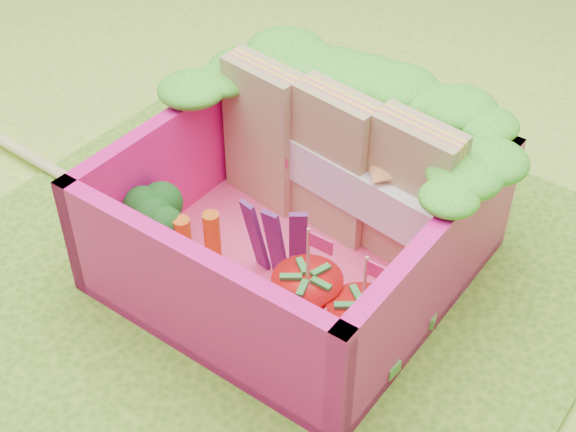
% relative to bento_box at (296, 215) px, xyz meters
% --- Properties ---
extents(ground, '(14.00, 14.00, 0.00)m').
position_rel_bento_box_xyz_m(ground, '(-0.08, -0.11, -0.31)').
color(ground, '#89BC35').
rests_on(ground, ground).
extents(placemat, '(2.60, 2.60, 0.03)m').
position_rel_bento_box_xyz_m(placemat, '(-0.08, -0.11, -0.29)').
color(placemat, '#528D20').
rests_on(placemat, ground).
extents(bento_floor, '(1.30, 1.30, 0.05)m').
position_rel_bento_box_xyz_m(bento_floor, '(0.00, 0.00, -0.25)').
color(bento_floor, '#FB407C').
rests_on(bento_floor, placemat).
extents(bento_box, '(1.30, 1.30, 0.55)m').
position_rel_bento_box_xyz_m(bento_box, '(0.00, 0.00, 0.00)').
color(bento_box, '#F51486').
rests_on(bento_box, placemat).
extents(lettuce_ruffle, '(1.43, 0.77, 0.11)m').
position_rel_bento_box_xyz_m(lettuce_ruffle, '(0.00, 0.46, 0.33)').
color(lettuce_ruffle, '#229A1C').
rests_on(lettuce_ruffle, bento_box).
extents(sandwich_stack, '(1.20, 0.32, 0.66)m').
position_rel_bento_box_xyz_m(sandwich_stack, '(0.00, 0.27, 0.10)').
color(sandwich_stack, tan).
rests_on(sandwich_stack, bento_floor).
extents(broccoli, '(0.33, 0.33, 0.27)m').
position_rel_bento_box_xyz_m(broccoli, '(-0.46, -0.35, -0.04)').
color(broccoli, '#6DA24E').
rests_on(broccoli, bento_floor).
extents(carrot_sticks, '(0.15, 0.16, 0.28)m').
position_rel_bento_box_xyz_m(carrot_sticks, '(-0.28, -0.29, -0.09)').
color(carrot_sticks, orange).
rests_on(carrot_sticks, bento_floor).
extents(purple_wedges, '(0.24, 0.10, 0.38)m').
position_rel_bento_box_xyz_m(purple_wedges, '(0.01, -0.14, -0.04)').
color(purple_wedges, '#551B61').
rests_on(purple_wedges, bento_floor).
extents(strawberry_left, '(0.26, 0.26, 0.50)m').
position_rel_bento_box_xyz_m(strawberry_left, '(0.27, -0.30, -0.09)').
color(strawberry_left, red).
rests_on(strawberry_left, bento_floor).
extents(strawberry_right, '(0.25, 0.25, 0.49)m').
position_rel_bento_box_xyz_m(strawberry_right, '(0.50, -0.30, -0.09)').
color(strawberry_right, red).
rests_on(strawberry_right, bento_floor).
extents(snap_peas, '(0.66, 0.54, 0.05)m').
position_rel_bento_box_xyz_m(snap_peas, '(0.38, -0.23, -0.20)').
color(snap_peas, '#54B137').
rests_on(snap_peas, bento_floor).
extents(chopsticks, '(2.09, 0.14, 0.04)m').
position_rel_bento_box_xyz_m(chopsticks, '(-1.21, -0.18, -0.25)').
color(chopsticks, '#E4CF7D').
rests_on(chopsticks, placemat).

